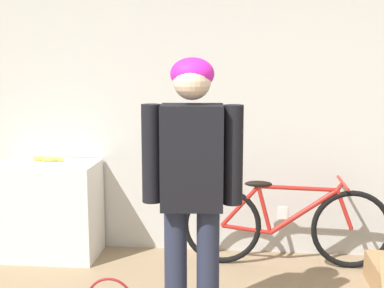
{
  "coord_description": "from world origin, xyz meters",
  "views": [
    {
      "loc": [
        0.2,
        -1.83,
        1.68
      ],
      "look_at": [
        -0.1,
        1.19,
        1.19
      ],
      "focal_mm": 50.0,
      "sensor_mm": 36.0,
      "label": 1
    }
  ],
  "objects": [
    {
      "name": "banana",
      "position": [
        -1.45,
        2.49,
        0.83
      ],
      "size": [
        0.3,
        0.09,
        0.04
      ],
      "color": "#EAD64C",
      "rests_on": "side_shelf"
    },
    {
      "name": "person",
      "position": [
        -0.1,
        1.19,
        1.02
      ],
      "size": [
        0.59,
        0.27,
        1.68
      ],
      "rotation": [
        0.0,
        0.0,
        0.07
      ],
      "color": "#23283D",
      "rests_on": "ground_plane"
    },
    {
      "name": "bicycle",
      "position": [
        0.55,
        2.38,
        0.35
      ],
      "size": [
        1.68,
        0.46,
        0.71
      ],
      "rotation": [
        0.0,
        0.0,
        -0.0
      ],
      "color": "black",
      "rests_on": "ground_plane"
    },
    {
      "name": "wall_back",
      "position": [
        0.0,
        2.71,
        1.3
      ],
      "size": [
        8.0,
        0.07,
        2.6
      ],
      "color": "silver",
      "rests_on": "ground_plane"
    },
    {
      "name": "side_shelf",
      "position": [
        -1.43,
        2.42,
        0.4
      ],
      "size": [
        0.83,
        0.49,
        0.81
      ],
      "color": "white",
      "rests_on": "ground_plane"
    }
  ]
}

